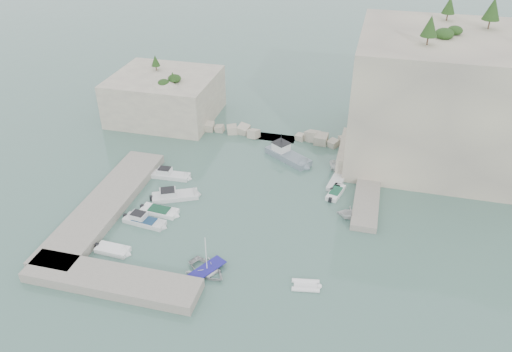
% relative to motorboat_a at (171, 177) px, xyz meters
% --- Properties ---
extents(ground, '(400.00, 400.00, 0.00)m').
position_rel_motorboat_a_xyz_m(ground, '(12.10, -7.51, 0.00)').
color(ground, '#4B7166').
rests_on(ground, ground).
extents(cliff_east, '(26.00, 22.00, 17.00)m').
position_rel_motorboat_a_xyz_m(cliff_east, '(35.10, 15.49, 8.50)').
color(cliff_east, beige).
rests_on(cliff_east, ground).
extents(cliff_terrace, '(8.00, 10.00, 2.50)m').
position_rel_motorboat_a_xyz_m(cliff_terrace, '(25.10, 10.49, 1.25)').
color(cliff_terrace, beige).
rests_on(cliff_terrace, ground).
extents(outcrop_west, '(16.00, 14.00, 7.00)m').
position_rel_motorboat_a_xyz_m(outcrop_west, '(-7.90, 17.49, 3.50)').
color(outcrop_west, beige).
rests_on(outcrop_west, ground).
extents(quay_west, '(5.00, 24.00, 1.10)m').
position_rel_motorboat_a_xyz_m(quay_west, '(-4.90, -8.51, 0.55)').
color(quay_west, '#9E9689').
rests_on(quay_west, ground).
extents(quay_south, '(18.00, 4.00, 1.10)m').
position_rel_motorboat_a_xyz_m(quay_south, '(2.10, -20.01, 0.55)').
color(quay_south, '#9E9689').
rests_on(quay_south, ground).
extents(ledge_east, '(3.00, 16.00, 0.80)m').
position_rel_motorboat_a_xyz_m(ledge_east, '(25.60, 2.49, 0.40)').
color(ledge_east, '#9E9689').
rests_on(ledge_east, ground).
extents(breakwater, '(28.00, 3.00, 1.40)m').
position_rel_motorboat_a_xyz_m(breakwater, '(11.10, 14.49, 0.70)').
color(breakwater, beige).
rests_on(breakwater, ground).
extents(motorboat_a, '(5.69, 1.91, 1.40)m').
position_rel_motorboat_a_xyz_m(motorboat_a, '(0.00, 0.00, 0.00)').
color(motorboat_a, silver).
rests_on(motorboat_a, ground).
extents(motorboat_b, '(6.47, 4.48, 1.40)m').
position_rel_motorboat_a_xyz_m(motorboat_b, '(2.42, -4.35, 0.00)').
color(motorboat_b, silver).
rests_on(motorboat_b, ground).
extents(motorboat_c, '(4.99, 2.13, 0.70)m').
position_rel_motorboat_a_xyz_m(motorboat_c, '(1.82, -7.77, 0.00)').
color(motorboat_c, white).
rests_on(motorboat_c, ground).
extents(motorboat_d, '(5.66, 2.25, 1.40)m').
position_rel_motorboat_a_xyz_m(motorboat_d, '(0.99, -10.10, 0.00)').
color(motorboat_d, silver).
rests_on(motorboat_d, ground).
extents(motorboat_e, '(4.04, 1.81, 0.70)m').
position_rel_motorboat_a_xyz_m(motorboat_e, '(-0.19, -15.53, 0.00)').
color(motorboat_e, white).
rests_on(motorboat_e, ground).
extents(rowboat, '(5.54, 5.05, 0.94)m').
position_rel_motorboat_a_xyz_m(rowboat, '(10.67, -16.02, 0.00)').
color(rowboat, silver).
rests_on(rowboat, ground).
extents(inflatable_dinghy, '(3.19, 1.92, 0.44)m').
position_rel_motorboat_a_xyz_m(inflatable_dinghy, '(20.75, -15.58, 0.00)').
color(inflatable_dinghy, white).
rests_on(inflatable_dinghy, ground).
extents(tender_east_a, '(3.78, 3.41, 1.76)m').
position_rel_motorboat_a_xyz_m(tender_east_a, '(24.00, -3.13, 0.00)').
color(tender_east_a, white).
rests_on(tender_east_a, ground).
extents(tender_east_b, '(2.32, 4.30, 0.70)m').
position_rel_motorboat_a_xyz_m(tender_east_b, '(21.73, 1.35, 0.00)').
color(tender_east_b, white).
rests_on(tender_east_b, ground).
extents(tender_east_c, '(2.42, 5.22, 0.70)m').
position_rel_motorboat_a_xyz_m(tender_east_c, '(21.57, 4.00, 0.00)').
color(tender_east_c, silver).
rests_on(tender_east_c, ground).
extents(tender_east_d, '(4.91, 2.74, 1.79)m').
position_rel_motorboat_a_xyz_m(tender_east_d, '(22.40, 6.64, 0.00)').
color(tender_east_d, white).
rests_on(tender_east_d, ground).
extents(work_boat, '(7.86, 6.30, 2.20)m').
position_rel_motorboat_a_xyz_m(work_boat, '(14.18, 8.60, 0.00)').
color(work_boat, slate).
rests_on(work_boat, ground).
extents(rowboat_mast, '(0.10, 0.10, 4.20)m').
position_rel_motorboat_a_xyz_m(rowboat_mast, '(10.67, -16.02, 2.57)').
color(rowboat_mast, white).
rests_on(rowboat_mast, rowboat).
extents(vegetation, '(53.48, 13.88, 13.40)m').
position_rel_motorboat_a_xyz_m(vegetation, '(29.94, 16.89, 17.93)').
color(vegetation, '#1E4219').
rests_on(vegetation, ground).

